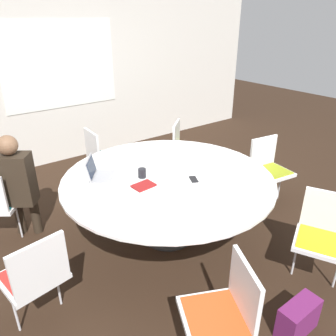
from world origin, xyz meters
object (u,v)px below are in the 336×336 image
at_px(laptop, 98,173).
at_px(coffee_cup, 142,173).
at_px(chair_2, 224,309).
at_px(chair_5, 185,145).
at_px(chair_1, 35,273).
at_px(spiral_notebook, 144,186).
at_px(chair_6, 101,153).
at_px(cell_phone, 194,179).
at_px(chair_4, 269,165).
at_px(chair_3, 323,232).
at_px(person_0, 16,181).
at_px(handbag, 298,318).

distance_m(laptop, coffee_cup, 0.46).
height_order(chair_2, chair_5, same).
xyz_separation_m(chair_1, spiral_notebook, (1.17, 0.29, 0.25)).
height_order(chair_5, chair_6, same).
distance_m(chair_1, cell_phone, 1.68).
distance_m(chair_5, laptop, 1.82).
relative_size(chair_4, laptop, 2.19).
relative_size(chair_1, chair_6, 1.00).
distance_m(chair_4, cell_phone, 1.36).
relative_size(chair_1, laptop, 2.19).
distance_m(chair_2, chair_4, 2.45).
relative_size(chair_3, chair_5, 1.00).
distance_m(chair_6, spiral_notebook, 1.59).
xyz_separation_m(chair_1, cell_phone, (1.65, 0.11, 0.24)).
bearing_deg(chair_2, chair_6, 14.38).
bearing_deg(chair_3, chair_1, 39.26).
height_order(chair_3, chair_5, same).
height_order(chair_2, chair_4, same).
relative_size(chair_4, person_0, 0.71).
xyz_separation_m(chair_1, chair_2, (0.90, -1.08, 0.00)).
bearing_deg(coffee_cup, chair_5, 34.42).
distance_m(chair_1, spiral_notebook, 1.23).
xyz_separation_m(spiral_notebook, handbag, (0.38, -1.56, -0.61)).
height_order(cell_phone, handbag, cell_phone).
distance_m(spiral_notebook, coffee_cup, 0.21).
relative_size(chair_5, handbag, 2.36).
bearing_deg(chair_3, handbag, 85.18).
bearing_deg(coffee_cup, person_0, 143.33).
bearing_deg(chair_3, chair_5, -34.87).
xyz_separation_m(chair_3, chair_6, (-0.75, 2.85, 0.00)).
distance_m(chair_1, chair_2, 1.41).
bearing_deg(chair_5, laptop, -20.77).
distance_m(chair_1, handbag, 2.04).
xyz_separation_m(chair_3, coffee_cup, (-0.95, 1.48, 0.28)).
distance_m(chair_5, handbag, 2.86).
relative_size(chair_2, chair_4, 1.00).
bearing_deg(laptop, handbag, -126.32).
relative_size(coffee_cup, cell_phone, 0.62).
bearing_deg(person_0, handbag, -26.37).
distance_m(chair_6, coffee_cup, 1.41).
distance_m(chair_2, chair_3, 1.32).
height_order(coffee_cup, cell_phone, coffee_cup).
height_order(chair_3, handbag, chair_3).
distance_m(coffee_cup, cell_phone, 0.53).
xyz_separation_m(coffee_cup, cell_phone, (0.39, -0.36, -0.04)).
relative_size(chair_6, spiral_notebook, 3.84).
height_order(chair_4, chair_5, same).
xyz_separation_m(chair_3, chair_4, (0.78, 1.19, 0.00)).
bearing_deg(chair_3, person_0, 15.32).
relative_size(chair_4, handbag, 2.36).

